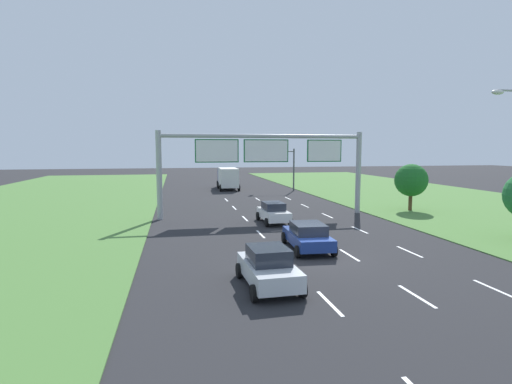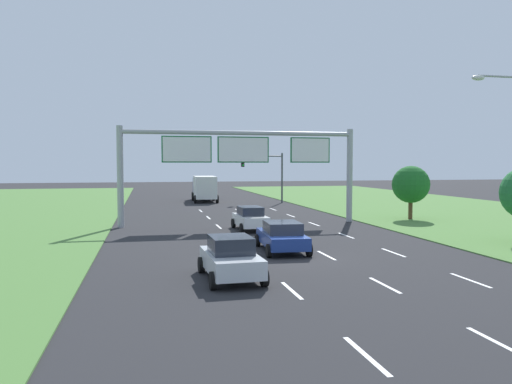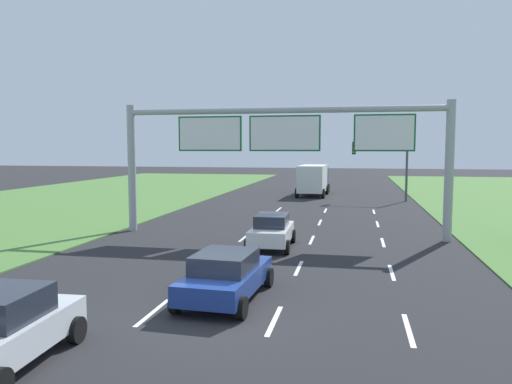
{
  "view_description": "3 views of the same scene",
  "coord_description": "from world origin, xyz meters",
  "px_view_note": "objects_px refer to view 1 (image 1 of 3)",
  "views": [
    {
      "loc": [
        -7.11,
        -19.13,
        5.56
      ],
      "look_at": [
        -0.95,
        11.49,
        2.18
      ],
      "focal_mm": 28.0,
      "sensor_mm": 36.0,
      "label": 1
    },
    {
      "loc": [
        -6.6,
        -22.39,
        4.38
      ],
      "look_at": [
        0.89,
        11.86,
        2.4
      ],
      "focal_mm": 35.0,
      "sensor_mm": 36.0,
      "label": 2
    },
    {
      "loc": [
        3.81,
        -12.98,
        4.68
      ],
      "look_at": [
        -1.3,
        12.84,
        2.31
      ],
      "focal_mm": 35.0,
      "sensor_mm": 36.0,
      "label": 3
    }
  ],
  "objects_px": {
    "roadside_tree_mid": "(411,180)",
    "car_near_red": "(274,212)",
    "box_truck": "(228,177)",
    "car_lead_silver": "(268,267)",
    "car_mid_lane": "(308,236)",
    "traffic_light_mast": "(280,162)",
    "sign_gantry": "(265,156)"
  },
  "relations": [
    {
      "from": "box_truck",
      "to": "sign_gantry",
      "type": "xyz_separation_m",
      "value": [
        0.2,
        -22.84,
        3.33
      ]
    },
    {
      "from": "car_mid_lane",
      "to": "traffic_light_mast",
      "type": "distance_m",
      "value": 30.94
    },
    {
      "from": "car_near_red",
      "to": "sign_gantry",
      "type": "bearing_deg",
      "value": 87.65
    },
    {
      "from": "car_near_red",
      "to": "traffic_light_mast",
      "type": "distance_m",
      "value": 23.02
    },
    {
      "from": "car_near_red",
      "to": "traffic_light_mast",
      "type": "xyz_separation_m",
      "value": [
        6.25,
        21.94,
        3.07
      ]
    },
    {
      "from": "sign_gantry",
      "to": "box_truck",
      "type": "bearing_deg",
      "value": 90.5
    },
    {
      "from": "box_truck",
      "to": "roadside_tree_mid",
      "type": "bearing_deg",
      "value": -57.29
    },
    {
      "from": "sign_gantry",
      "to": "car_lead_silver",
      "type": "bearing_deg",
      "value": -102.19
    },
    {
      "from": "box_truck",
      "to": "sign_gantry",
      "type": "distance_m",
      "value": 23.09
    },
    {
      "from": "traffic_light_mast",
      "to": "roadside_tree_mid",
      "type": "xyz_separation_m",
      "value": [
        7.24,
        -18.69,
        -1.1
      ]
    },
    {
      "from": "traffic_light_mast",
      "to": "sign_gantry",
      "type": "bearing_deg",
      "value": -108.28
    },
    {
      "from": "car_lead_silver",
      "to": "sign_gantry",
      "type": "distance_m",
      "value": 17.73
    },
    {
      "from": "car_lead_silver",
      "to": "car_mid_lane",
      "type": "distance_m",
      "value": 6.5
    },
    {
      "from": "roadside_tree_mid",
      "to": "car_near_red",
      "type": "bearing_deg",
      "value": -166.47
    },
    {
      "from": "car_near_red",
      "to": "sign_gantry",
      "type": "xyz_separation_m",
      "value": [
        0.05,
        3.19,
        4.16
      ]
    },
    {
      "from": "traffic_light_mast",
      "to": "car_mid_lane",
      "type": "bearing_deg",
      "value": -101.84
    },
    {
      "from": "car_near_red",
      "to": "traffic_light_mast",
      "type": "relative_size",
      "value": 0.7
    },
    {
      "from": "roadside_tree_mid",
      "to": "sign_gantry",
      "type": "bearing_deg",
      "value": -179.78
    },
    {
      "from": "box_truck",
      "to": "sign_gantry",
      "type": "height_order",
      "value": "sign_gantry"
    },
    {
      "from": "car_lead_silver",
      "to": "car_mid_lane",
      "type": "xyz_separation_m",
      "value": [
        3.51,
        5.47,
        -0.04
      ]
    },
    {
      "from": "car_near_red",
      "to": "car_lead_silver",
      "type": "distance_m",
      "value": 14.12
    },
    {
      "from": "car_mid_lane",
      "to": "traffic_light_mast",
      "type": "relative_size",
      "value": 0.8
    },
    {
      "from": "box_truck",
      "to": "traffic_light_mast",
      "type": "bearing_deg",
      "value": -30.85
    },
    {
      "from": "car_mid_lane",
      "to": "sign_gantry",
      "type": "height_order",
      "value": "sign_gantry"
    },
    {
      "from": "car_lead_silver",
      "to": "traffic_light_mast",
      "type": "bearing_deg",
      "value": 72.32
    },
    {
      "from": "car_near_red",
      "to": "sign_gantry",
      "type": "height_order",
      "value": "sign_gantry"
    },
    {
      "from": "sign_gantry",
      "to": "traffic_light_mast",
      "type": "distance_m",
      "value": 19.77
    },
    {
      "from": "box_truck",
      "to": "car_lead_silver",
      "type": "bearing_deg",
      "value": -93.13
    },
    {
      "from": "car_mid_lane",
      "to": "sign_gantry",
      "type": "distance_m",
      "value": 12.13
    },
    {
      "from": "box_truck",
      "to": "roadside_tree_mid",
      "type": "xyz_separation_m",
      "value": [
        13.63,
        -22.79,
        1.14
      ]
    },
    {
      "from": "roadside_tree_mid",
      "to": "car_mid_lane",
      "type": "bearing_deg",
      "value": -139.87
    },
    {
      "from": "box_truck",
      "to": "sign_gantry",
      "type": "relative_size",
      "value": 0.44
    }
  ]
}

